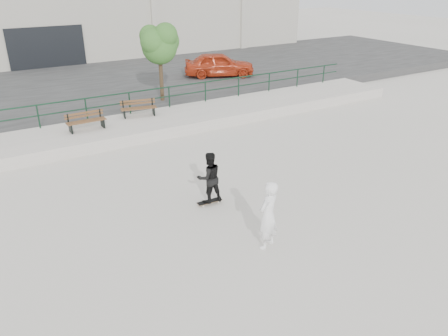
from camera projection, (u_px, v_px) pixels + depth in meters
ground at (238, 240)px, 11.67m from camera, size 120.00×120.00×0.00m
ledge at (120, 130)px, 18.98m from camera, size 30.00×3.00×0.50m
parking_strip at (72, 89)px, 25.60m from camera, size 60.00×14.00×0.50m
railing at (108, 101)px, 19.58m from camera, size 28.00×0.06×1.03m
bench_left at (86, 121)px, 18.15m from camera, size 1.62×0.52×0.74m
bench_right at (139, 108)px, 19.88m from camera, size 1.66×0.78×0.74m
tree at (160, 42)px, 21.29m from camera, size 2.17×1.93×3.86m
red_car at (219, 64)px, 27.30m from camera, size 4.67×3.38×1.48m
skateboard at (210, 202)px, 13.47m from camera, size 0.79×0.24×0.09m
standing_skater at (209, 177)px, 13.13m from camera, size 0.85×0.69×1.61m
seated_skater at (268, 215)px, 11.03m from camera, size 0.80×0.67×1.86m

